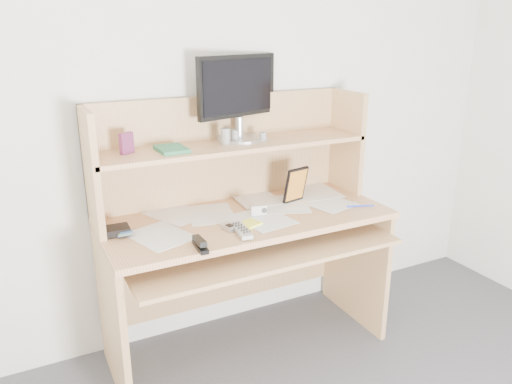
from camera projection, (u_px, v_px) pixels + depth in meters
name	position (u px, v px, depth m)	size (l,w,h in m)	color
back_wall	(219.00, 104.00, 2.55)	(3.60, 0.04, 2.50)	beige
desk	(240.00, 221.00, 2.52)	(1.40, 0.70, 1.30)	tan
paper_clutter	(247.00, 215.00, 2.43)	(1.32, 0.54, 0.01)	white
keyboard	(279.00, 233.00, 2.44)	(0.42, 0.17, 0.03)	black
tv_remote	(241.00, 230.00, 2.22)	(0.05, 0.18, 0.02)	#A8A8A3
flip_phone	(229.00, 226.00, 2.26)	(0.04, 0.08, 0.02)	#AAABAD
stapler	(200.00, 243.00, 2.06)	(0.04, 0.13, 0.04)	black
wallet	(116.00, 230.00, 2.21)	(0.11, 0.09, 0.03)	black
sticky_note_pad	(250.00, 224.00, 2.32)	(0.08, 0.08, 0.01)	yellow
digital_camera	(259.00, 210.00, 2.43)	(0.08, 0.03, 0.05)	silver
game_case	(296.00, 185.00, 2.58)	(0.13, 0.01, 0.19)	black
blue_pen	(360.00, 206.00, 2.54)	(0.01, 0.01, 0.14)	#1B31CC
card_box	(127.00, 143.00, 2.24)	(0.07, 0.02, 0.10)	#A41528
shelf_book	(172.00, 149.00, 2.30)	(0.13, 0.17, 0.02)	#327E4A
chip_stack_a	(235.00, 136.00, 2.48)	(0.04, 0.04, 0.06)	black
chip_stack_b	(235.00, 136.00, 2.49)	(0.04, 0.04, 0.06)	white
chip_stack_c	(263.00, 137.00, 2.49)	(0.04, 0.04, 0.05)	black
chip_stack_d	(226.00, 137.00, 2.42)	(0.05, 0.05, 0.08)	white
monitor	(238.00, 95.00, 2.48)	(0.47, 0.24, 0.42)	#A6A6AA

